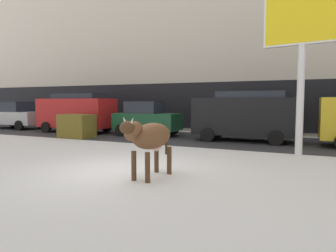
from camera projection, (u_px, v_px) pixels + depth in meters
ground_plane at (124, 171)px, 8.27m from camera, size 120.00×120.00×0.00m
road_strip at (209, 139)px, 15.06m from camera, size 60.00×5.60×0.01m
building_facade at (239, 31)px, 20.27m from camera, size 44.00×6.10×13.00m
cow_brown at (151, 137)px, 7.42m from camera, size 0.73×1.92×1.54m
billboard at (303, 27)px, 10.16m from camera, size 2.52×0.57×5.56m
car_silver_sedan at (16, 115)px, 20.97m from camera, size 4.24×2.05×1.84m
car_red_van at (77, 112)px, 18.45m from camera, size 4.64×2.20×2.32m
car_darkgreen_hatchback at (147, 119)px, 16.64m from camera, size 3.54×1.98×1.86m
car_black_van at (245, 115)px, 14.31m from camera, size 4.64×2.20×2.32m
dumpster at (77, 126)px, 15.71m from camera, size 1.73×1.15×1.20m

